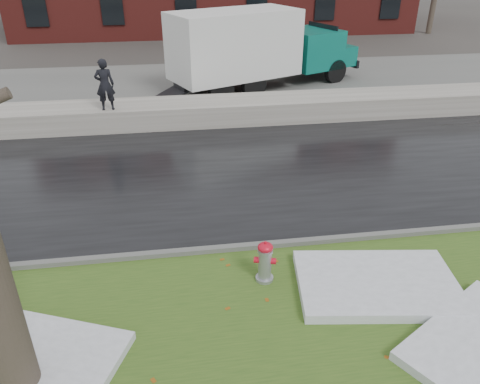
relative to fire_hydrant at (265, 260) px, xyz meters
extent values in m
plane|color=#47423D|center=(-0.07, 0.01, -0.48)|extent=(120.00, 120.00, 0.00)
cube|color=#31521B|center=(-0.07, -1.24, -0.46)|extent=(60.00, 4.50, 0.04)
cube|color=black|center=(-0.07, 4.51, -0.47)|extent=(60.00, 7.00, 0.03)
cube|color=slate|center=(-0.07, 13.01, -0.47)|extent=(60.00, 9.00, 0.03)
cube|color=slate|center=(-0.07, 1.01, -0.41)|extent=(60.00, 0.15, 0.14)
cube|color=#B5AFA6|center=(-0.07, 8.71, -0.11)|extent=(60.00, 1.60, 0.75)
cylinder|color=#9A9CA1|center=(0.00, -0.01, -0.09)|extent=(0.29, 0.29, 0.71)
ellipsoid|color=red|center=(0.00, -0.01, 0.27)|extent=(0.34, 0.34, 0.17)
cylinder|color=red|center=(0.00, -0.01, 0.36)|extent=(0.06, 0.06, 0.05)
cylinder|color=red|center=(-0.14, 0.03, -0.01)|extent=(0.13, 0.14, 0.11)
cylinder|color=red|center=(0.14, -0.05, -0.01)|extent=(0.13, 0.14, 0.11)
cylinder|color=#9A9CA1|center=(0.04, 0.14, -0.01)|extent=(0.17, 0.14, 0.14)
cube|color=black|center=(2.20, 12.49, 0.12)|extent=(7.16, 3.82, 0.20)
cube|color=silver|center=(1.10, 12.01, 1.46)|extent=(5.51, 4.13, 2.50)
cube|color=#0D7666|center=(4.62, 13.55, 0.91)|extent=(2.84, 2.89, 1.58)
cube|color=#0D7666|center=(5.85, 14.09, 0.54)|extent=(1.84, 2.31, 0.83)
cube|color=black|center=(5.21, 13.81, 1.46)|extent=(0.81, 1.73, 0.83)
cube|color=black|center=(-1.70, 10.78, -0.18)|extent=(1.90, 1.65, 0.62)
cylinder|color=black|center=(5.65, 12.93, 0.03)|extent=(1.05, 0.66, 1.02)
cylinder|color=black|center=(4.87, 14.72, 0.03)|extent=(1.05, 0.66, 1.02)
cylinder|color=black|center=(1.74, 11.23, 0.03)|extent=(1.05, 0.66, 1.02)
cylinder|color=black|center=(0.96, 13.01, 0.03)|extent=(1.05, 0.66, 1.02)
cylinder|color=black|center=(0.38, 10.63, 0.03)|extent=(1.05, 0.66, 1.02)
cylinder|color=black|center=(-0.40, 12.41, 0.03)|extent=(1.05, 0.66, 1.02)
imported|color=black|center=(-3.52, 8.24, 1.07)|extent=(0.62, 0.44, 1.62)
cube|color=white|center=(-3.59, -1.45, -0.37)|extent=(2.64, 2.32, 0.14)
cube|color=white|center=(1.94, -0.53, -0.35)|extent=(3.02, 2.16, 0.18)
camera|label=1|loc=(-1.43, -6.66, 5.04)|focal=35.00mm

